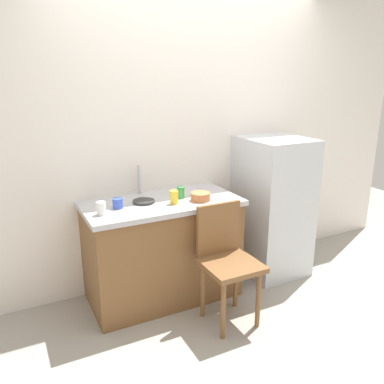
{
  "coord_description": "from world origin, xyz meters",
  "views": [
    {
      "loc": [
        -1.55,
        -2.1,
        1.8
      ],
      "look_at": [
        -0.18,
        0.6,
        0.9
      ],
      "focal_mm": 36.62,
      "sensor_mm": 36.0,
      "label": 1
    }
  ],
  "objects_px": {
    "chair": "(226,258)",
    "cup_white": "(101,208)",
    "cup_yellow": "(174,197)",
    "terracotta_bowl": "(201,197)",
    "cup_green": "(181,192)",
    "cup_blue": "(118,203)",
    "refrigerator": "(272,206)",
    "hotplate": "(144,201)"
  },
  "relations": [
    {
      "from": "chair",
      "to": "cup_white",
      "type": "height_order",
      "value": "cup_white"
    },
    {
      "from": "chair",
      "to": "cup_yellow",
      "type": "distance_m",
      "value": 0.61
    },
    {
      "from": "cup_white",
      "to": "terracotta_bowl",
      "type": "bearing_deg",
      "value": -1.94
    },
    {
      "from": "cup_green",
      "to": "cup_blue",
      "type": "height_order",
      "value": "cup_green"
    },
    {
      "from": "cup_yellow",
      "to": "refrigerator",
      "type": "bearing_deg",
      "value": 5.99
    },
    {
      "from": "chair",
      "to": "terracotta_bowl",
      "type": "distance_m",
      "value": 0.53
    },
    {
      "from": "refrigerator",
      "to": "hotplate",
      "type": "distance_m",
      "value": 1.27
    },
    {
      "from": "refrigerator",
      "to": "hotplate",
      "type": "xyz_separation_m",
      "value": [
        -1.25,
        0.02,
        0.22
      ]
    },
    {
      "from": "chair",
      "to": "cup_yellow",
      "type": "xyz_separation_m",
      "value": [
        -0.25,
        0.39,
        0.4
      ]
    },
    {
      "from": "terracotta_bowl",
      "to": "cup_yellow",
      "type": "bearing_deg",
      "value": 175.33
    },
    {
      "from": "terracotta_bowl",
      "to": "cup_yellow",
      "type": "height_order",
      "value": "cup_yellow"
    },
    {
      "from": "chair",
      "to": "cup_yellow",
      "type": "relative_size",
      "value": 8.49
    },
    {
      "from": "cup_blue",
      "to": "cup_green",
      "type": "bearing_deg",
      "value": 1.94
    },
    {
      "from": "hotplate",
      "to": "cup_white",
      "type": "distance_m",
      "value": 0.39
    },
    {
      "from": "refrigerator",
      "to": "cup_yellow",
      "type": "distance_m",
      "value": 1.08
    },
    {
      "from": "hotplate",
      "to": "cup_white",
      "type": "xyz_separation_m",
      "value": [
        -0.36,
        -0.12,
        0.04
      ]
    },
    {
      "from": "chair",
      "to": "cup_white",
      "type": "bearing_deg",
      "value": 153.83
    },
    {
      "from": "cup_green",
      "to": "cup_yellow",
      "type": "bearing_deg",
      "value": -134.86
    },
    {
      "from": "cup_white",
      "to": "cup_blue",
      "type": "relative_size",
      "value": 1.23
    },
    {
      "from": "chair",
      "to": "cup_green",
      "type": "bearing_deg",
      "value": 105.06
    },
    {
      "from": "terracotta_bowl",
      "to": "hotplate",
      "type": "relative_size",
      "value": 0.91
    },
    {
      "from": "cup_white",
      "to": "cup_blue",
      "type": "xyz_separation_m",
      "value": [
        0.15,
        0.08,
        -0.01
      ]
    },
    {
      "from": "chair",
      "to": "cup_green",
      "type": "height_order",
      "value": "cup_green"
    },
    {
      "from": "hotplate",
      "to": "cup_green",
      "type": "relative_size",
      "value": 1.81
    },
    {
      "from": "cup_green",
      "to": "cup_yellow",
      "type": "distance_m",
      "value": 0.16
    },
    {
      "from": "terracotta_bowl",
      "to": "cup_white",
      "type": "relative_size",
      "value": 1.62
    },
    {
      "from": "chair",
      "to": "hotplate",
      "type": "height_order",
      "value": "chair"
    },
    {
      "from": "hotplate",
      "to": "cup_yellow",
      "type": "distance_m",
      "value": 0.24
    },
    {
      "from": "chair",
      "to": "cup_yellow",
      "type": "bearing_deg",
      "value": 122.23
    },
    {
      "from": "refrigerator",
      "to": "cup_blue",
      "type": "xyz_separation_m",
      "value": [
        -1.46,
        -0.02,
        0.25
      ]
    },
    {
      "from": "cup_white",
      "to": "refrigerator",
      "type": "bearing_deg",
      "value": 3.59
    },
    {
      "from": "cup_green",
      "to": "cup_yellow",
      "type": "relative_size",
      "value": 0.9
    },
    {
      "from": "terracotta_bowl",
      "to": "chair",
      "type": "bearing_deg",
      "value": -86.34
    },
    {
      "from": "cup_white",
      "to": "cup_yellow",
      "type": "xyz_separation_m",
      "value": [
        0.56,
        -0.01,
        0.0
      ]
    },
    {
      "from": "cup_blue",
      "to": "cup_yellow",
      "type": "distance_m",
      "value": 0.43
    },
    {
      "from": "terracotta_bowl",
      "to": "cup_green",
      "type": "relative_size",
      "value": 1.64
    },
    {
      "from": "refrigerator",
      "to": "hotplate",
      "type": "height_order",
      "value": "refrigerator"
    },
    {
      "from": "refrigerator",
      "to": "chair",
      "type": "bearing_deg",
      "value": -148.14
    },
    {
      "from": "cup_blue",
      "to": "terracotta_bowl",
      "type": "bearing_deg",
      "value": -9.84
    },
    {
      "from": "cup_blue",
      "to": "cup_yellow",
      "type": "bearing_deg",
      "value": -12.52
    },
    {
      "from": "terracotta_bowl",
      "to": "cup_blue",
      "type": "xyz_separation_m",
      "value": [
        -0.64,
        0.11,
        0.01
      ]
    },
    {
      "from": "terracotta_bowl",
      "to": "cup_white",
      "type": "distance_m",
      "value": 0.79
    }
  ]
}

